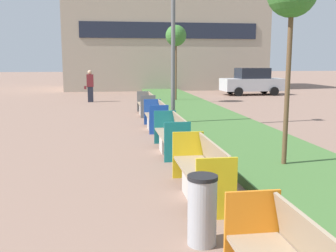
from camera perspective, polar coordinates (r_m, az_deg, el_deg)
planter_grass_strip at (r=12.15m, az=10.08°, el=-1.32°), size 2.80×120.00×0.18m
building_backdrop at (r=34.60m, az=-0.63°, el=12.55°), size 16.31×7.50×8.44m
bench_yellow_frame at (r=6.89m, az=4.96°, el=-7.07°), size 0.65×2.19×0.94m
bench_teal_frame at (r=10.13m, az=0.59°, el=-1.70°), size 0.65×2.15×0.94m
bench_blue_frame at (r=13.55m, az=-1.69°, el=1.11°), size 0.65×2.05×0.94m
bench_grey_frame at (r=17.27m, az=-3.12°, el=2.91°), size 0.65×2.22×0.94m
litter_bin at (r=5.10m, az=4.97°, el=-12.06°), size 0.38×0.38×0.91m
street_lamp_post at (r=13.77m, az=0.76°, el=15.28°), size 0.24×0.44×6.71m
sapling_tree_far at (r=21.99m, az=1.16°, el=12.88°), size 1.14×1.14×4.27m
pedestrian_walking at (r=22.97m, az=-11.24°, el=5.76°), size 0.53×0.24×1.82m
parked_car_distant at (r=27.99m, az=12.10°, el=6.31°), size 4.27×2.00×1.86m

